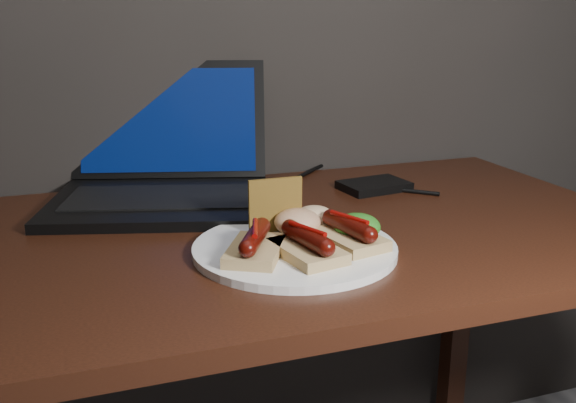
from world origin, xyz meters
The scene contains 12 objects.
desk centered at (0.00, 1.38, 0.66)m, with size 1.40×0.70×0.75m.
laptop centered at (-0.07, 1.62, 0.80)m, with size 0.47×0.46×0.25m.
hard_drive centered at (0.33, 1.54, 0.76)m, with size 0.13×0.09×0.02m, color black.
desk_cables centered at (0.01, 1.53, 0.75)m, with size 0.86×0.40×0.01m.
plate centered at (0.07, 1.27, 0.76)m, with size 0.30×0.30×0.01m, color white.
bread_sausage_left centered at (0.00, 1.24, 0.78)m, with size 0.12×0.13×0.04m.
bread_sausage_center centered at (0.07, 1.22, 0.78)m, with size 0.09×0.13×0.04m.
bread_sausage_right centered at (0.14, 1.24, 0.78)m, with size 0.09×0.13×0.04m.
crispbread centered at (0.06, 1.33, 0.80)m, with size 0.09×0.01×0.09m, color olive.
salad_greens centered at (0.16, 1.26, 0.78)m, with size 0.07×0.07×0.04m, color #135611.
salsa_mound centered at (0.09, 1.31, 0.78)m, with size 0.07×0.07×0.04m, color maroon.
coleslaw_mound centered at (0.12, 1.33, 0.78)m, with size 0.06×0.06×0.04m, color beige.
Camera 1 is at (-0.23, 0.44, 1.09)m, focal length 40.00 mm.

